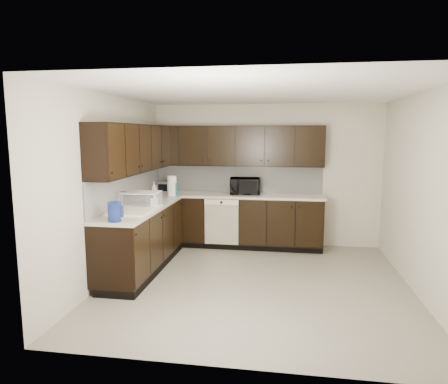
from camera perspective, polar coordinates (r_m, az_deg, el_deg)
The scene contains 20 objects.
floor at distance 5.51m, azimuth 4.59°, elevation -12.81°, with size 4.00×4.00×0.00m, color gray.
ceiling at distance 5.16m, azimuth 4.92°, elevation 14.04°, with size 4.00×4.00×0.00m, color white.
wall_back at distance 7.17m, azimuth 5.93°, elevation 2.43°, with size 4.00×0.02×2.50m, color #BEB7A2.
wall_left at distance 5.69m, azimuth -15.75°, elevation 0.61°, with size 0.02×4.00×2.50m, color #BEB7A2.
wall_right at distance 5.43m, azimuth 26.31°, elevation -0.31°, with size 0.02×4.00×2.50m, color #BEB7A2.
wall_front at distance 3.23m, azimuth 2.12°, elevation -4.84°, with size 4.00×0.02×2.50m, color #BEB7A2.
lower_cabinets at distance 6.58m, azimuth -3.44°, elevation -5.49°, with size 3.00×2.80×0.90m.
countertop at distance 6.47m, azimuth -3.50°, elevation -1.14°, with size 3.03×2.83×0.04m.
backsplash at distance 6.68m, azimuth -4.88°, elevation 1.40°, with size 3.00×2.80×0.48m.
upper_cabinets at distance 6.50m, azimuth -4.20°, elevation 6.43°, with size 3.00×2.80×0.70m.
dishwasher at distance 6.78m, azimuth -0.36°, elevation -3.91°, with size 0.58×0.04×0.78m.
sink at distance 5.62m, azimuth -12.70°, elevation -3.20°, with size 0.54×0.82×0.42m.
microwave at distance 6.93m, azimuth 3.00°, elevation 0.85°, with size 0.51×0.35×0.28m, color black.
soap_bottle_a at distance 5.77m, azimuth -9.90°, elevation -1.19°, with size 0.09×0.09×0.20m, color gray.
soap_bottle_b at distance 6.76m, azimuth -9.95°, elevation 0.41°, with size 0.10×0.10×0.25m, color gray.
toaster_oven at distance 7.25m, azimuth -8.16°, elevation 0.75°, with size 0.31×0.23×0.19m, color silver.
storage_bin at distance 6.00m, azimuth -11.65°, elevation -0.95°, with size 0.48×0.36×0.19m, color silver.
blue_pitcher at distance 4.95m, azimuth -15.38°, elevation -2.74°, with size 0.16×0.16×0.24m, color navy.
teal_tumbler at distance 6.80m, azimuth -7.13°, elevation 0.40°, with size 0.10×0.10×0.22m, color #0C788B.
paper_towel_roll at distance 6.81m, azimuth -7.42°, elevation 0.88°, with size 0.15×0.15×0.34m, color white.
Camera 1 is at (0.37, -5.12, 1.99)m, focal length 32.00 mm.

